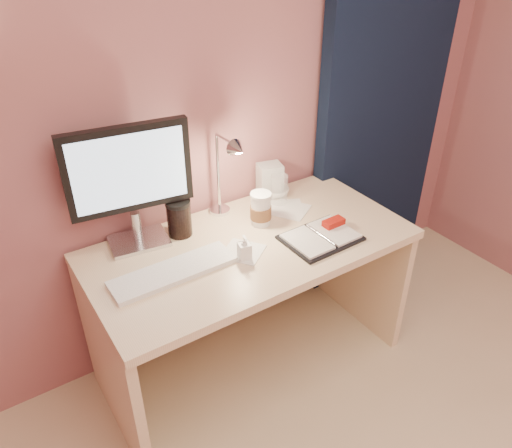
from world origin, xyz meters
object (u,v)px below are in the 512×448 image
product_box (270,181)px  desk_lamp (229,170)px  planner (322,236)px  lotion_bottle (244,248)px  dark_jar (179,219)px  desk (242,275)px  monitor (129,177)px  clear_cup (279,189)px  coffee_cup (261,210)px  bowl (276,191)px  keyboard (173,272)px

product_box → desk_lamp: 0.35m
planner → lotion_bottle: (-0.36, 0.06, 0.04)m
dark_jar → product_box: size_ratio=0.87×
desk_lamp → product_box: bearing=17.9°
desk → dark_jar: size_ratio=9.37×
lotion_bottle → product_box: 0.55m
monitor → desk_lamp: (0.42, -0.07, -0.06)m
monitor → clear_cup: 0.75m
coffee_cup → bowl: bearing=40.6°
monitor → coffee_cup: bearing=-8.9°
lotion_bottle → planner: bearing=-8.9°
desk → lotion_bottle: size_ratio=12.63×
monitor → clear_cup: bearing=4.1°
bowl → lotion_bottle: 0.56m
bowl → planner: bearing=-97.8°
lotion_bottle → dark_jar: (-0.14, 0.31, 0.02)m
keyboard → product_box: product_box is taller
planner → desk: bearing=140.0°
monitor → planner: size_ratio=1.65×
planner → bowl: size_ratio=2.48×
monitor → dark_jar: monitor is taller
product_box → desk: bearing=-130.4°
planner → desk_lamp: (-0.26, 0.34, 0.25)m
bowl → coffee_cup: bearing=-139.4°
product_box → bowl: bearing=-2.8°
desk → product_box: 0.49m
monitor → desk_lamp: bearing=-1.5°
bowl → product_box: bearing=163.8°
lotion_bottle → coffee_cup: bearing=42.8°
planner → dark_jar: (-0.50, 0.37, 0.06)m
desk → dark_jar: 0.40m
dark_jar → monitor: bearing=169.6°
clear_cup → desk_lamp: (-0.29, -0.02, 0.19)m
lotion_bottle → product_box: bearing=44.7°
desk → dark_jar: bearing=146.2°
planner → lotion_bottle: size_ratio=2.92×
bowl → dark_jar: size_ratio=0.87×
desk → product_box: product_box is taller
lotion_bottle → desk_lamp: size_ratio=0.27×
lotion_bottle → monitor: bearing=132.5°
planner → coffee_cup: size_ratio=2.07×
desk → monitor: bearing=155.6°
keyboard → desk: bearing=13.3°
desk → bowl: size_ratio=10.75×
lotion_bottle → dark_jar: dark_jar is taller
desk → bowl: 0.46m
monitor → desk: bearing=-16.8°
desk → lotion_bottle: lotion_bottle is taller
product_box → planner: bearing=-80.1°
coffee_cup → planner: bearing=-58.1°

